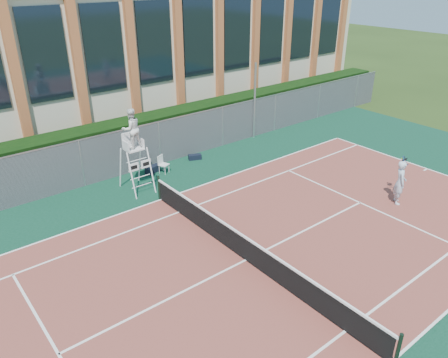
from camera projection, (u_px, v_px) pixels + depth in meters
ground at (246, 261)px, 14.80m from camera, size 120.00×120.00×0.00m
apron at (227, 247)px, 15.50m from camera, size 36.00×20.00×0.01m
tennis_court at (246, 260)px, 14.79m from camera, size 23.77×10.97×0.02m
tennis_net at (246, 248)px, 14.56m from camera, size 0.10×11.30×1.10m
fence at (123, 153)px, 20.49m from camera, size 40.00×0.06×2.20m
hedge at (112, 146)px, 21.33m from camera, size 40.00×1.40×2.20m
building at (46, 58)px, 25.58m from camera, size 45.00×10.60×8.22m
steel_pole at (255, 101)px, 24.59m from camera, size 0.12×0.12×4.31m
umpire_chair at (132, 131)px, 18.37m from camera, size 1.05×1.62×3.77m
plastic_chair at (162, 163)px, 20.92m from camera, size 0.54×0.54×0.88m
sports_bag_near at (153, 169)px, 21.07m from camera, size 0.82×0.48×0.33m
sports_bag_far at (195, 157)px, 22.51m from camera, size 0.72×0.51×0.26m
tennis_player at (400, 182)px, 17.99m from camera, size 1.10×0.87×1.89m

